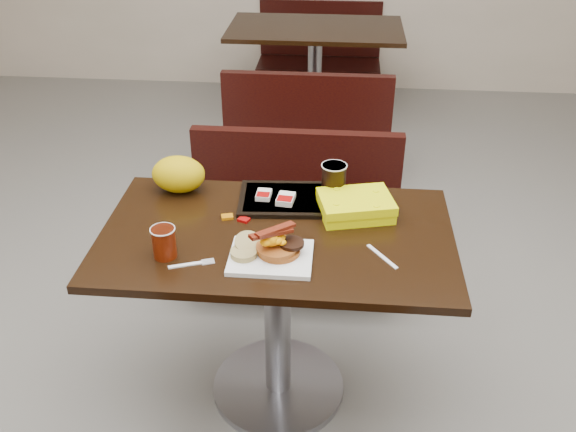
# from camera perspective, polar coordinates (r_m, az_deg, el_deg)

# --- Properties ---
(floor) EXTENTS (6.00, 7.00, 0.01)m
(floor) POSITION_cam_1_polar(r_m,az_deg,el_deg) (2.64, -0.87, -15.26)
(floor) COLOR gray
(floor) RESTS_ON ground
(table_near) EXTENTS (1.20, 0.70, 0.75)m
(table_near) POSITION_cam_1_polar(r_m,az_deg,el_deg) (2.38, -0.94, -9.09)
(table_near) COLOR black
(table_near) RESTS_ON floor
(bench_near_n) EXTENTS (1.00, 0.46, 0.72)m
(bench_near_n) POSITION_cam_1_polar(r_m,az_deg,el_deg) (2.95, 0.45, -0.44)
(bench_near_n) COLOR black
(bench_near_n) RESTS_ON floor
(table_far) EXTENTS (1.20, 0.70, 0.75)m
(table_far) POSITION_cam_1_polar(r_m,az_deg,el_deg) (4.66, 2.39, 12.19)
(table_far) COLOR black
(table_far) RESTS_ON floor
(bench_far_s) EXTENTS (1.00, 0.46, 0.72)m
(bench_far_s) POSITION_cam_1_polar(r_m,az_deg,el_deg) (4.02, 1.86, 8.67)
(bench_far_s) COLOR black
(bench_far_s) RESTS_ON floor
(bench_far_n) EXTENTS (1.00, 0.46, 0.72)m
(bench_far_n) POSITION_cam_1_polar(r_m,az_deg,el_deg) (5.33, 2.80, 14.54)
(bench_far_n) COLOR black
(bench_far_n) RESTS_ON floor
(platter) EXTENTS (0.26, 0.21, 0.02)m
(platter) POSITION_cam_1_polar(r_m,az_deg,el_deg) (2.02, -1.56, -3.75)
(platter) COLOR white
(platter) RESTS_ON table_near
(pancake_stack) EXTENTS (0.17, 0.17, 0.03)m
(pancake_stack) POSITION_cam_1_polar(r_m,az_deg,el_deg) (2.02, -0.84, -2.93)
(pancake_stack) COLOR #9B5419
(pancake_stack) RESTS_ON platter
(sausage_patty) EXTENTS (0.10, 0.10, 0.01)m
(sausage_patty) POSITION_cam_1_polar(r_m,az_deg,el_deg) (2.01, 0.35, -2.47)
(sausage_patty) COLOR black
(sausage_patty) RESTS_ON pancake_stack
(scrambled_eggs) EXTENTS (0.11, 0.10, 0.05)m
(scrambled_eggs) POSITION_cam_1_polar(r_m,az_deg,el_deg) (1.99, -1.53, -2.22)
(scrambled_eggs) COLOR #FFBB05
(scrambled_eggs) RESTS_ON pancake_stack
(bacon_strips) EXTENTS (0.16, 0.15, 0.01)m
(bacon_strips) POSITION_cam_1_polar(r_m,az_deg,el_deg) (1.98, -1.51, -1.49)
(bacon_strips) COLOR #410A04
(bacon_strips) RESTS_ON scrambled_eggs
(muffin_bottom) EXTENTS (0.09, 0.09, 0.02)m
(muffin_bottom) POSITION_cam_1_polar(r_m,az_deg,el_deg) (2.02, -4.00, -3.35)
(muffin_bottom) COLOR tan
(muffin_bottom) RESTS_ON platter
(muffin_top) EXTENTS (0.10, 0.11, 0.05)m
(muffin_top) POSITION_cam_1_polar(r_m,az_deg,el_deg) (2.04, -3.65, -2.42)
(muffin_top) COLOR tan
(muffin_top) RESTS_ON platter
(coffee_cup_near) EXTENTS (0.08, 0.08, 0.10)m
(coffee_cup_near) POSITION_cam_1_polar(r_m,az_deg,el_deg) (2.05, -11.09, -2.36)
(coffee_cup_near) COLOR maroon
(coffee_cup_near) RESTS_ON table_near
(fork) EXTENTS (0.15, 0.07, 0.00)m
(fork) POSITION_cam_1_polar(r_m,az_deg,el_deg) (2.02, -9.26, -4.37)
(fork) COLOR white
(fork) RESTS_ON table_near
(knife) EXTENTS (0.10, 0.13, 0.00)m
(knife) POSITION_cam_1_polar(r_m,az_deg,el_deg) (2.06, 8.46, -3.62)
(knife) COLOR white
(knife) RESTS_ON table_near
(condiment_syrup) EXTENTS (0.05, 0.04, 0.01)m
(condiment_syrup) POSITION_cam_1_polar(r_m,az_deg,el_deg) (2.24, -5.49, -0.07)
(condiment_syrup) COLOR #B86507
(condiment_syrup) RESTS_ON table_near
(condiment_ketchup) EXTENTS (0.05, 0.04, 0.01)m
(condiment_ketchup) POSITION_cam_1_polar(r_m,az_deg,el_deg) (2.22, -4.00, -0.32)
(condiment_ketchup) COLOR #8C0504
(condiment_ketchup) RESTS_ON table_near
(tray) EXTENTS (0.37, 0.27, 0.02)m
(tray) POSITION_cam_1_polar(r_m,az_deg,el_deg) (2.33, -0.02, 1.53)
(tray) COLOR black
(tray) RESTS_ON table_near
(hashbrown_sleeve_left) EXTENTS (0.05, 0.07, 0.02)m
(hashbrown_sleeve_left) POSITION_cam_1_polar(r_m,az_deg,el_deg) (2.33, -2.20, 1.92)
(hashbrown_sleeve_left) COLOR silver
(hashbrown_sleeve_left) RESTS_ON tray
(hashbrown_sleeve_right) EXTENTS (0.07, 0.09, 0.02)m
(hashbrown_sleeve_right) POSITION_cam_1_polar(r_m,az_deg,el_deg) (2.29, -0.21, 1.54)
(hashbrown_sleeve_right) COLOR silver
(hashbrown_sleeve_right) RESTS_ON tray
(coffee_cup_far) EXTENTS (0.11, 0.11, 0.12)m
(coffee_cup_far) POSITION_cam_1_polar(r_m,az_deg,el_deg) (2.32, 4.13, 3.26)
(coffee_cup_far) COLOR black
(coffee_cup_far) RESTS_ON tray
(clamshell) EXTENTS (0.29, 0.24, 0.07)m
(clamshell) POSITION_cam_1_polar(r_m,az_deg,el_deg) (2.25, 6.11, 0.91)
(clamshell) COLOR #ECEE03
(clamshell) RESTS_ON table_near
(paper_bag) EXTENTS (0.21, 0.16, 0.14)m
(paper_bag) POSITION_cam_1_polar(r_m,az_deg,el_deg) (2.41, -9.81, 3.73)
(paper_bag) COLOR #D6C107
(paper_bag) RESTS_ON table_near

